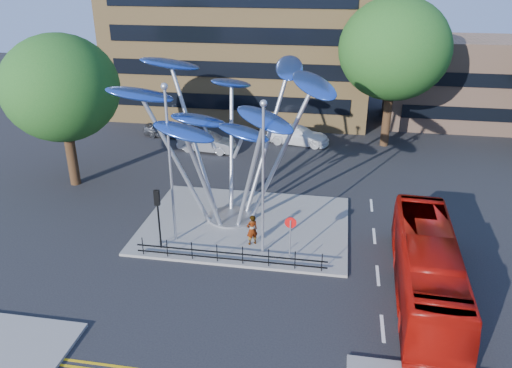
% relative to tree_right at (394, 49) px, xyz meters
% --- Properties ---
extents(ground, '(120.00, 120.00, 0.00)m').
position_rel_tree_right_xyz_m(ground, '(-8.00, -22.00, -8.04)').
color(ground, black).
rests_on(ground, ground).
extents(traffic_island, '(12.00, 9.00, 0.15)m').
position_rel_tree_right_xyz_m(traffic_island, '(-9.00, -16.00, -7.96)').
color(traffic_island, slate).
rests_on(traffic_island, ground).
extents(low_building_near, '(15.00, 8.00, 8.00)m').
position_rel_tree_right_xyz_m(low_building_near, '(8.00, 8.00, -4.04)').
color(low_building_near, '#9C745B').
rests_on(low_building_near, ground).
extents(tree_right, '(8.80, 8.80, 12.11)m').
position_rel_tree_right_xyz_m(tree_right, '(0.00, 0.00, 0.00)').
color(tree_right, black).
rests_on(tree_right, ground).
extents(tree_left, '(7.60, 7.60, 10.32)m').
position_rel_tree_right_xyz_m(tree_left, '(-22.00, -12.00, -1.24)').
color(tree_left, black).
rests_on(tree_left, ground).
extents(leaf_sculpture, '(12.72, 9.54, 9.51)m').
position_rel_tree_right_xyz_m(leaf_sculpture, '(-10.07, -15.32, -1.16)').
color(leaf_sculpture, '#9EA0A5').
rests_on(leaf_sculpture, traffic_island).
extents(street_lamp_left, '(0.36, 0.36, 8.80)m').
position_rel_tree_right_xyz_m(street_lamp_left, '(-12.50, -18.50, -2.68)').
color(street_lamp_left, '#9EA0A5').
rests_on(street_lamp_left, traffic_island).
extents(street_lamp_right, '(0.36, 0.36, 8.30)m').
position_rel_tree_right_xyz_m(street_lamp_right, '(-7.50, -19.00, -2.94)').
color(street_lamp_right, '#9EA0A5').
rests_on(street_lamp_right, traffic_island).
extents(traffic_light_island, '(0.28, 0.18, 3.42)m').
position_rel_tree_right_xyz_m(traffic_light_island, '(-13.00, -19.50, -5.42)').
color(traffic_light_island, black).
rests_on(traffic_light_island, traffic_island).
extents(no_entry_sign_island, '(0.60, 0.10, 2.45)m').
position_rel_tree_right_xyz_m(no_entry_sign_island, '(-6.00, -19.48, -6.22)').
color(no_entry_sign_island, '#9EA0A5').
rests_on(no_entry_sign_island, traffic_island).
extents(pedestrian_railing_front, '(10.00, 0.06, 1.00)m').
position_rel_tree_right_xyz_m(pedestrian_railing_front, '(-9.00, -20.30, -7.48)').
color(pedestrian_railing_front, black).
rests_on(pedestrian_railing_front, traffic_island).
extents(red_bus, '(2.95, 10.94, 3.02)m').
position_rel_tree_right_xyz_m(red_bus, '(0.50, -21.21, -6.53)').
color(red_bus, '#9E0D07').
rests_on(red_bus, ground).
extents(pedestrian, '(0.77, 0.71, 1.76)m').
position_rel_tree_right_xyz_m(pedestrian, '(-8.20, -18.29, -7.01)').
color(pedestrian, gray).
rests_on(pedestrian, traffic_island).
extents(parked_car_left, '(4.27, 2.07, 1.40)m').
position_rel_tree_right_xyz_m(parked_car_left, '(-19.02, -0.95, -7.33)').
color(parked_car_left, '#3D3E44').
rests_on(parked_car_left, ground).
extents(parked_car_mid, '(4.94, 2.15, 1.58)m').
position_rel_tree_right_xyz_m(parked_car_mid, '(-14.52, -4.00, -7.25)').
color(parked_car_mid, '#9FA1A6').
rests_on(parked_car_mid, ground).
extents(parked_car_right, '(5.67, 2.96, 1.57)m').
position_rel_tree_right_xyz_m(parked_car_right, '(-7.33, -0.81, -7.25)').
color(parked_car_right, white).
rests_on(parked_car_right, ground).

